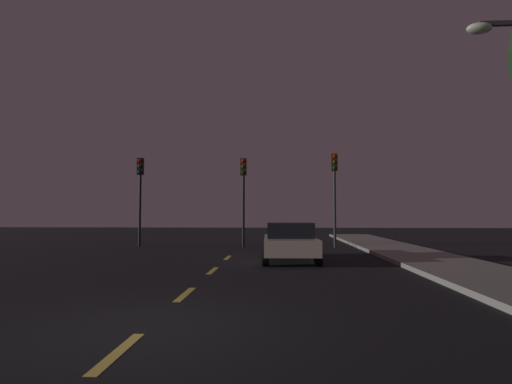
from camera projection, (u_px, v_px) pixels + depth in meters
ground_plane at (216, 268)px, 13.44m from camera, size 80.00×80.00×0.00m
sidewalk_curb_right at (456, 267)px, 13.04m from camera, size 3.00×40.00×0.15m
lane_stripe_nearest at (118, 352)px, 5.26m from camera, size 0.16×1.60×0.01m
lane_stripe_second at (185, 294)px, 9.05m from camera, size 0.16×1.60×0.01m
lane_stripe_third at (213, 271)px, 12.84m from camera, size 0.16×1.60×0.01m
lane_stripe_fourth at (228, 258)px, 16.63m from camera, size 0.16×1.60×0.01m
traffic_signal_left at (140, 184)px, 22.41m from camera, size 0.32×0.38×4.72m
traffic_signal_center at (243, 184)px, 22.11m from camera, size 0.32×0.38×4.66m
traffic_signal_right at (334, 182)px, 21.86m from camera, size 0.32×0.38×4.87m
car_stopped_ahead at (290, 241)px, 15.58m from camera, size 2.06×4.53×1.42m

